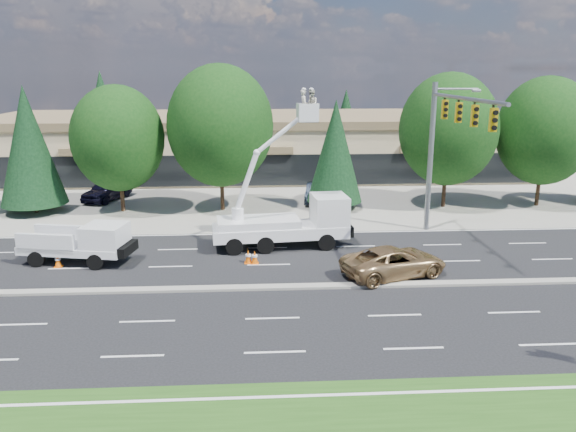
{
  "coord_description": "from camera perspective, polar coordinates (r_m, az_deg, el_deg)",
  "views": [
    {
      "loc": [
        -0.56,
        -24.03,
        9.77
      ],
      "look_at": [
        1.03,
        3.88,
        2.4
      ],
      "focal_mm": 35.0,
      "sensor_mm": 36.0,
      "label": 1
    }
  ],
  "objects": [
    {
      "name": "tree_front_g",
      "position": [
        44.32,
        24.63,
        7.86
      ],
      "size": [
        6.72,
        6.72,
        9.32
      ],
      "color": "#332114",
      "rests_on": "ground"
    },
    {
      "name": "tree_front_e",
      "position": [
        39.82,
        4.82,
        6.59
      ],
      "size": [
        3.92,
        3.92,
        7.72
      ],
      "color": "#332114",
      "rests_on": "ground"
    },
    {
      "name": "tree_front_d",
      "position": [
        39.29,
        -6.9,
        9.07
      ],
      "size": [
        7.31,
        7.31,
        10.15
      ],
      "color": "#332114",
      "rests_on": "ground"
    },
    {
      "name": "traffic_cone_a",
      "position": [
        30.8,
        -22.34,
        -4.21
      ],
      "size": [
        0.4,
        0.4,
        0.7
      ],
      "color": "#E55907",
      "rests_on": "ground"
    },
    {
      "name": "tree_front_c",
      "position": [
        40.42,
        -16.91,
        7.55
      ],
      "size": [
        6.32,
        6.32,
        8.77
      ],
      "color": "#332114",
      "rests_on": "ground"
    },
    {
      "name": "traffic_cone_b",
      "position": [
        29.14,
        -4.06,
        -4.15
      ],
      "size": [
        0.4,
        0.4,
        0.7
      ],
      "color": "#E55907",
      "rests_on": "ground"
    },
    {
      "name": "utility_pickup",
      "position": [
        30.88,
        -20.19,
        -2.94
      ],
      "size": [
        5.72,
        3.01,
        2.08
      ],
      "rotation": [
        0.0,
        0.0,
        -0.2
      ],
      "color": "white",
      "rests_on": "ground"
    },
    {
      "name": "tree_back_c",
      "position": [
        67.11,
        5.88,
        9.76
      ],
      "size": [
        3.78,
        3.78,
        7.45
      ],
      "color": "#332114",
      "rests_on": "ground"
    },
    {
      "name": "concrete_apron",
      "position": [
        45.1,
        -2.48,
        2.25
      ],
      "size": [
        140.0,
        22.0,
        0.01
      ],
      "primitive_type": "cube",
      "color": "gray",
      "rests_on": "ground"
    },
    {
      "name": "parked_car_east",
      "position": [
        42.4,
        2.9,
        2.4
      ],
      "size": [
        2.19,
        4.45,
        1.4
      ],
      "primitive_type": "imported",
      "rotation": [
        0.0,
        0.0,
        -0.17
      ],
      "color": "black",
      "rests_on": "ground"
    },
    {
      "name": "signal_mast",
      "position": [
        33.04,
        15.6,
        7.78
      ],
      "size": [
        2.76,
        10.16,
        9.0
      ],
      "color": "gray",
      "rests_on": "ground"
    },
    {
      "name": "ground",
      "position": [
        25.94,
        -1.8,
        -7.36
      ],
      "size": [
        140.0,
        140.0,
        0.0
      ],
      "primitive_type": "plane",
      "color": "black",
      "rests_on": "ground"
    },
    {
      "name": "tree_back_a",
      "position": [
        68.45,
        -18.32,
        10.15
      ],
      "size": [
        4.85,
        4.85,
        9.56
      ],
      "color": "#332114",
      "rests_on": "ground"
    },
    {
      "name": "tree_front_f",
      "position": [
        41.53,
        15.99,
        8.45
      ],
      "size": [
        6.9,
        6.9,
        9.58
      ],
      "color": "#332114",
      "rests_on": "ground"
    },
    {
      "name": "bucket_truck",
      "position": [
        31.37,
        0.25,
        0.08
      ],
      "size": [
        7.73,
        3.06,
        8.78
      ],
      "rotation": [
        0.0,
        0.0,
        0.1
      ],
      "color": "white",
      "rests_on": "ground"
    },
    {
      "name": "tree_back_b",
      "position": [
        66.27,
        -6.35,
        10.75
      ],
      "size": [
        4.94,
        4.94,
        9.75
      ],
      "color": "#332114",
      "rests_on": "ground"
    },
    {
      "name": "tree_back_d",
      "position": [
        69.93,
        15.82,
        10.37
      ],
      "size": [
        4.8,
        4.8,
        9.46
      ],
      "color": "#332114",
      "rests_on": "ground"
    },
    {
      "name": "tree_front_b",
      "position": [
        42.27,
        -24.83,
        6.5
      ],
      "size": [
        4.42,
        4.42,
        8.72
      ],
      "color": "#332114",
      "rests_on": "ground"
    },
    {
      "name": "minivan",
      "position": [
        27.68,
        10.73,
        -4.58
      ],
      "size": [
        5.69,
        3.98,
        1.44
      ],
      "primitive_type": "imported",
      "rotation": [
        0.0,
        0.0,
        1.91
      ],
      "color": "#99774A",
      "rests_on": "ground"
    },
    {
      "name": "traffic_cone_c",
      "position": [
        29.03,
        -3.4,
        -4.22
      ],
      "size": [
        0.4,
        0.4,
        0.7
      ],
      "color": "#E55907",
      "rests_on": "ground"
    },
    {
      "name": "strip_mall",
      "position": [
        54.45,
        -2.68,
        7.43
      ],
      "size": [
        50.4,
        15.4,
        5.5
      ],
      "color": "tan",
      "rests_on": "ground"
    },
    {
      "name": "road_median",
      "position": [
        25.92,
        -1.8,
        -7.24
      ],
      "size": [
        120.0,
        0.55,
        0.12
      ],
      "primitive_type": "cube",
      "color": "gray",
      "rests_on": "ground"
    },
    {
      "name": "parked_car_west",
      "position": [
        45.01,
        -17.91,
        2.57
      ],
      "size": [
        3.44,
        5.16,
        1.63
      ],
      "primitive_type": "imported",
      "rotation": [
        0.0,
        0.0,
        -0.35
      ],
      "color": "black",
      "rests_on": "ground"
    }
  ]
}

